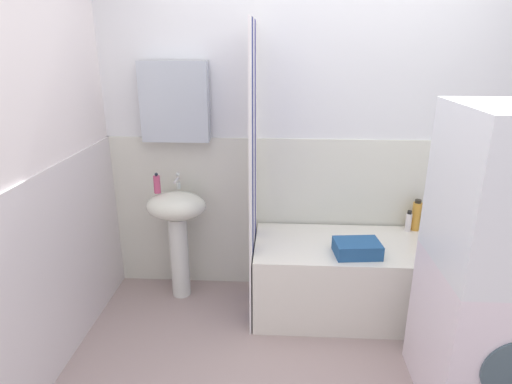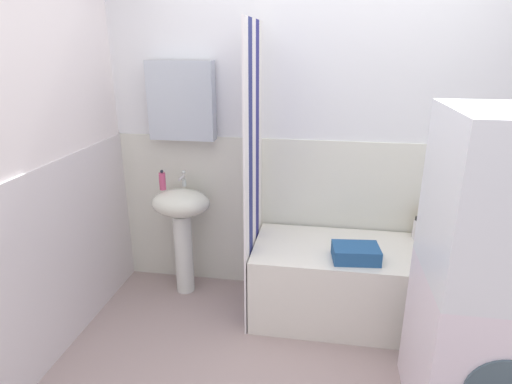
{
  "view_description": "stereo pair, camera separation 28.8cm",
  "coord_description": "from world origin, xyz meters",
  "px_view_note": "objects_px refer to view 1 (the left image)",
  "views": [
    {
      "loc": [
        -0.26,
        -1.84,
        1.85
      ],
      "look_at": [
        -0.41,
        0.88,
        0.91
      ],
      "focal_mm": 29.95,
      "sensor_mm": 36.0,
      "label": 1
    },
    {
      "loc": [
        0.03,
        -1.8,
        1.85
      ],
      "look_at": [
        -0.41,
        0.88,
        0.91
      ],
      "focal_mm": 29.95,
      "sensor_mm": 36.0,
      "label": 2
    }
  ],
  "objects_px": {
    "bathtub": "(360,278)",
    "towel_folded": "(357,248)",
    "shampoo_bottle": "(408,222)",
    "washer_dryer_stack": "(500,268)",
    "body_wash_bottle": "(434,221)",
    "soap_dispenser": "(157,184)",
    "sink": "(177,221)",
    "lotion_bottle": "(447,222)",
    "conditioner_bottle": "(416,216)"
  },
  "relations": [
    {
      "from": "conditioner_bottle",
      "to": "shampoo_bottle",
      "type": "relative_size",
      "value": 1.47
    },
    {
      "from": "shampoo_bottle",
      "to": "towel_folded",
      "type": "height_order",
      "value": "shampoo_bottle"
    },
    {
      "from": "soap_dispenser",
      "to": "towel_folded",
      "type": "bearing_deg",
      "value": -12.1
    },
    {
      "from": "bathtub",
      "to": "lotion_bottle",
      "type": "bearing_deg",
      "value": 21.62
    },
    {
      "from": "conditioner_bottle",
      "to": "shampoo_bottle",
      "type": "distance_m",
      "value": 0.08
    },
    {
      "from": "lotion_bottle",
      "to": "bathtub",
      "type": "bearing_deg",
      "value": -158.38
    },
    {
      "from": "sink",
      "to": "lotion_bottle",
      "type": "height_order",
      "value": "sink"
    },
    {
      "from": "towel_folded",
      "to": "washer_dryer_stack",
      "type": "distance_m",
      "value": 0.88
    },
    {
      "from": "soap_dispenser",
      "to": "body_wash_bottle",
      "type": "xyz_separation_m",
      "value": [
        2.02,
        0.09,
        -0.28
      ]
    },
    {
      "from": "soap_dispenser",
      "to": "body_wash_bottle",
      "type": "distance_m",
      "value": 2.04
    },
    {
      "from": "body_wash_bottle",
      "to": "soap_dispenser",
      "type": "bearing_deg",
      "value": -177.32
    },
    {
      "from": "sink",
      "to": "bathtub",
      "type": "height_order",
      "value": "sink"
    },
    {
      "from": "towel_folded",
      "to": "body_wash_bottle",
      "type": "bearing_deg",
      "value": 32.3
    },
    {
      "from": "sink",
      "to": "body_wash_bottle",
      "type": "xyz_separation_m",
      "value": [
        1.89,
        0.09,
        0.01
      ]
    },
    {
      "from": "shampoo_bottle",
      "to": "washer_dryer_stack",
      "type": "relative_size",
      "value": 0.1
    },
    {
      "from": "body_wash_bottle",
      "to": "washer_dryer_stack",
      "type": "xyz_separation_m",
      "value": [
        -0.04,
        -1.01,
        0.18
      ]
    },
    {
      "from": "body_wash_bottle",
      "to": "shampoo_bottle",
      "type": "xyz_separation_m",
      "value": [
        -0.18,
        0.01,
        -0.01
      ]
    },
    {
      "from": "lotion_bottle",
      "to": "towel_folded",
      "type": "relative_size",
      "value": 0.55
    },
    {
      "from": "lotion_bottle",
      "to": "shampoo_bottle",
      "type": "xyz_separation_m",
      "value": [
        -0.29,
        -0.02,
        0.0
      ]
    },
    {
      "from": "bathtub",
      "to": "lotion_bottle",
      "type": "xyz_separation_m",
      "value": [
        0.65,
        0.26,
        0.34
      ]
    },
    {
      "from": "bathtub",
      "to": "washer_dryer_stack",
      "type": "relative_size",
      "value": 0.94
    },
    {
      "from": "lotion_bottle",
      "to": "conditioner_bottle",
      "type": "relative_size",
      "value": 0.68
    },
    {
      "from": "sink",
      "to": "conditioner_bottle",
      "type": "bearing_deg",
      "value": 4.25
    },
    {
      "from": "soap_dispenser",
      "to": "shampoo_bottle",
      "type": "relative_size",
      "value": 0.93
    },
    {
      "from": "lotion_bottle",
      "to": "shampoo_bottle",
      "type": "bearing_deg",
      "value": -176.59
    },
    {
      "from": "soap_dispenser",
      "to": "sink",
      "type": "bearing_deg",
      "value": 1.81
    },
    {
      "from": "sink",
      "to": "lotion_bottle",
      "type": "distance_m",
      "value": 2.0
    },
    {
      "from": "soap_dispenser",
      "to": "washer_dryer_stack",
      "type": "distance_m",
      "value": 2.18
    },
    {
      "from": "conditioner_bottle",
      "to": "shampoo_bottle",
      "type": "xyz_separation_m",
      "value": [
        -0.06,
        -0.03,
        -0.04
      ]
    },
    {
      "from": "bathtub",
      "to": "towel_folded",
      "type": "bearing_deg",
      "value": -114.03
    },
    {
      "from": "sink",
      "to": "body_wash_bottle",
      "type": "relative_size",
      "value": 4.44
    },
    {
      "from": "body_wash_bottle",
      "to": "towel_folded",
      "type": "distance_m",
      "value": 0.74
    },
    {
      "from": "soap_dispenser",
      "to": "lotion_bottle",
      "type": "distance_m",
      "value": 2.15
    },
    {
      "from": "conditioner_bottle",
      "to": "shampoo_bottle",
      "type": "height_order",
      "value": "conditioner_bottle"
    },
    {
      "from": "body_wash_bottle",
      "to": "washer_dryer_stack",
      "type": "distance_m",
      "value": 1.03
    },
    {
      "from": "lotion_bottle",
      "to": "body_wash_bottle",
      "type": "relative_size",
      "value": 0.86
    },
    {
      "from": "bathtub",
      "to": "towel_folded",
      "type": "distance_m",
      "value": 0.36
    },
    {
      "from": "shampoo_bottle",
      "to": "washer_dryer_stack",
      "type": "distance_m",
      "value": 1.05
    },
    {
      "from": "shampoo_bottle",
      "to": "washer_dryer_stack",
      "type": "xyz_separation_m",
      "value": [
        0.14,
        -1.02,
        0.19
      ]
    },
    {
      "from": "soap_dispenser",
      "to": "body_wash_bottle",
      "type": "height_order",
      "value": "soap_dispenser"
    },
    {
      "from": "towel_folded",
      "to": "washer_dryer_stack",
      "type": "height_order",
      "value": "washer_dryer_stack"
    },
    {
      "from": "lotion_bottle",
      "to": "body_wash_bottle",
      "type": "height_order",
      "value": "body_wash_bottle"
    },
    {
      "from": "soap_dispenser",
      "to": "conditioner_bottle",
      "type": "height_order",
      "value": "soap_dispenser"
    },
    {
      "from": "soap_dispenser",
      "to": "towel_folded",
      "type": "distance_m",
      "value": 1.46
    },
    {
      "from": "washer_dryer_stack",
      "to": "lotion_bottle",
      "type": "bearing_deg",
      "value": 82.14
    },
    {
      "from": "lotion_bottle",
      "to": "washer_dryer_stack",
      "type": "distance_m",
      "value": 1.07
    },
    {
      "from": "conditioner_bottle",
      "to": "sink",
      "type": "bearing_deg",
      "value": -175.75
    },
    {
      "from": "body_wash_bottle",
      "to": "bathtub",
      "type": "bearing_deg",
      "value": -157.34
    },
    {
      "from": "bathtub",
      "to": "towel_folded",
      "type": "xyz_separation_m",
      "value": [
        -0.07,
        -0.16,
        0.32
      ]
    },
    {
      "from": "soap_dispenser",
      "to": "lotion_bottle",
      "type": "height_order",
      "value": "soap_dispenser"
    }
  ]
}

